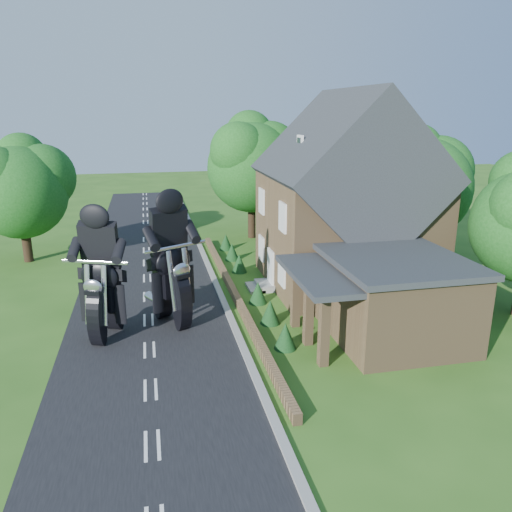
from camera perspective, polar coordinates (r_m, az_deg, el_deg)
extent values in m
plane|color=#2C5818|center=(20.53, -12.09, -10.48)|extent=(120.00, 120.00, 0.00)
cube|color=black|center=(20.52, -12.09, -10.45)|extent=(7.00, 80.00, 0.02)
cube|color=gray|center=(20.77, -1.85, -9.58)|extent=(0.30, 80.00, 0.12)
cube|color=brown|center=(25.35, -2.49, -4.32)|extent=(0.30, 22.00, 0.40)
cube|color=brown|center=(27.13, 10.08, 3.01)|extent=(8.00, 8.00, 6.00)
cube|color=#26292D|center=(26.62, 10.41, 9.31)|extent=(8.48, 8.64, 8.48)
cube|color=brown|center=(27.27, 14.80, 15.96)|extent=(0.60, 0.90, 1.60)
cube|color=white|center=(25.59, 5.06, 12.61)|extent=(0.12, 0.80, 0.90)
cube|color=black|center=(25.57, 4.93, 12.61)|extent=(0.04, 0.55, 0.65)
cube|color=white|center=(26.41, 1.69, -1.50)|extent=(0.10, 1.10, 2.10)
cube|color=gray|center=(26.62, 0.96, -3.39)|extent=(0.80, 1.60, 0.30)
cube|color=gray|center=(26.54, -0.09, -3.62)|extent=(0.80, 1.60, 0.15)
cube|color=white|center=(24.22, 2.96, -1.81)|extent=(0.10, 1.10, 1.40)
cube|color=black|center=(24.21, 2.91, -1.82)|extent=(0.04, 0.92, 1.22)
cube|color=white|center=(28.30, 0.62, 0.89)|extent=(0.10, 1.10, 1.40)
cube|color=black|center=(28.30, 0.58, 0.89)|extent=(0.04, 0.92, 1.22)
cube|color=white|center=(23.52, 3.06, 4.45)|extent=(0.10, 1.10, 1.40)
cube|color=black|center=(23.51, 3.01, 4.45)|extent=(0.04, 0.92, 1.22)
cube|color=white|center=(27.71, 0.64, 6.28)|extent=(0.10, 1.10, 1.40)
cube|color=black|center=(27.70, 0.60, 6.28)|extent=(0.04, 0.92, 1.22)
cube|color=brown|center=(21.45, 15.50, -4.86)|extent=(5.00, 5.60, 3.20)
cube|color=#26292D|center=(20.91, 15.86, -0.45)|extent=(5.30, 5.94, 0.24)
cube|color=#26292D|center=(19.77, 7.81, -2.05)|extent=(2.60, 5.32, 0.22)
cube|color=brown|center=(18.57, 7.77, -8.44)|extent=(0.35, 0.35, 2.80)
cube|color=brown|center=(20.12, 6.02, -6.36)|extent=(0.35, 0.35, 2.80)
cube|color=brown|center=(21.71, 4.54, -4.59)|extent=(0.35, 0.35, 2.80)
cylinder|color=black|center=(32.30, 18.17, 1.83)|extent=(0.56, 0.56, 3.00)
sphere|color=#164D16|center=(31.71, 18.68, 7.35)|extent=(6.00, 6.00, 6.00)
sphere|color=#164D16|center=(32.81, 20.34, 9.06)|extent=(4.32, 4.32, 4.32)
sphere|color=#164D16|center=(30.26, 18.02, 9.31)|extent=(3.72, 3.72, 3.72)
sphere|color=#164D16|center=(32.56, 18.09, 11.35)|extent=(3.30, 3.30, 3.30)
cylinder|color=black|center=(37.73, 9.22, 4.91)|extent=(0.56, 0.56, 3.60)
sphere|color=#164D16|center=(37.18, 9.48, 10.63)|extent=(7.20, 7.20, 7.20)
sphere|color=#164D16|center=(38.38, 11.46, 12.32)|extent=(5.18, 5.18, 5.18)
sphere|color=#164D16|center=(35.61, 8.31, 12.76)|extent=(4.46, 4.46, 4.46)
sphere|color=#164D16|center=(38.40, 8.99, 14.59)|extent=(3.96, 3.96, 3.96)
cylinder|color=black|center=(36.97, -0.08, 4.73)|extent=(0.56, 0.56, 3.40)
sphere|color=#164D16|center=(36.43, -0.09, 10.07)|extent=(6.40, 6.40, 6.40)
sphere|color=#164D16|center=(37.29, 1.91, 11.68)|extent=(4.61, 4.61, 4.61)
sphere|color=#164D16|center=(35.15, -1.57, 11.93)|extent=(3.97, 3.97, 3.97)
sphere|color=#164D16|center=(37.52, -0.36, 13.68)|extent=(3.52, 3.52, 3.52)
cylinder|color=black|center=(34.08, -24.38, 1.74)|extent=(0.56, 0.56, 2.80)
sphere|color=#164D16|center=(33.54, -24.97, 6.60)|extent=(5.60, 5.60, 5.60)
sphere|color=#164D16|center=(33.72, -22.84, 8.34)|extent=(4.03, 4.03, 4.03)
sphere|color=#164D16|center=(32.82, -27.18, 8.13)|extent=(3.47, 3.47, 3.47)
sphere|color=#164D16|center=(34.38, -24.82, 10.13)|extent=(3.08, 3.08, 3.08)
cone|color=black|center=(20.02, 3.38, -9.08)|extent=(0.90, 0.90, 1.10)
cone|color=black|center=(22.22, 1.63, -6.39)|extent=(0.90, 0.90, 1.10)
cone|color=black|center=(24.49, 0.22, -4.19)|extent=(0.90, 0.90, 1.10)
cone|color=black|center=(29.13, -1.92, -0.82)|extent=(0.90, 0.90, 1.10)
cone|color=black|center=(31.49, -2.75, 0.49)|extent=(0.90, 0.90, 1.10)
cone|color=black|center=(33.87, -3.47, 1.62)|extent=(0.90, 0.90, 1.10)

